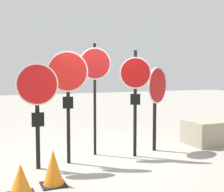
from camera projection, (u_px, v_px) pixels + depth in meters
name	position (u px, v px, depth m)	size (l,w,h in m)	color
ground_plane	(103.00, 158.00, 7.01)	(40.00, 40.00, 0.00)	gray
stop_sign_0	(37.00, 96.00, 6.06)	(0.82, 0.15, 2.09)	black
stop_sign_1	(68.00, 83.00, 6.41)	(0.81, 0.29, 2.35)	black
stop_sign_2	(95.00, 75.00, 7.07)	(0.72, 0.17, 2.57)	black
stop_sign_3	(135.00, 85.00, 6.96)	(0.65, 0.32, 2.40)	black
stop_sign_4	(157.00, 93.00, 7.51)	(0.76, 0.49, 2.04)	black
traffic_cone_0	(53.00, 168.00, 5.29)	(0.42, 0.42, 0.61)	black
traffic_cone_1	(21.00, 180.00, 4.83)	(0.43, 0.43, 0.51)	black
storage_crate	(206.00, 132.00, 8.29)	(1.03, 0.92, 0.63)	#9E937A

